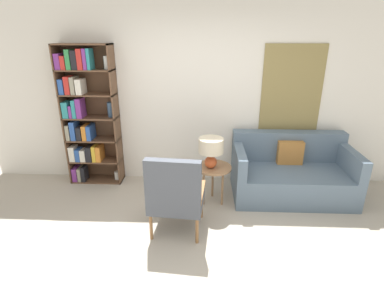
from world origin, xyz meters
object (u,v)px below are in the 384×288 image
(bookshelf, at_px, (85,115))
(table_lamp, at_px, (211,148))
(couch, at_px, (290,173))
(armchair, at_px, (175,193))
(side_table, at_px, (213,171))

(bookshelf, bearing_deg, table_lamp, -18.07)
(table_lamp, bearing_deg, couch, 15.68)
(table_lamp, bearing_deg, armchair, -120.07)
(side_table, height_order, table_lamp, table_lamp)
(couch, bearing_deg, table_lamp, -164.32)
(armchair, relative_size, side_table, 1.85)
(bookshelf, bearing_deg, armchair, -41.93)
(bookshelf, distance_m, table_lamp, 1.96)
(side_table, bearing_deg, couch, 14.38)
(couch, relative_size, table_lamp, 3.98)
(armchair, bearing_deg, table_lamp, 59.93)
(armchair, xyz_separation_m, side_table, (0.44, 0.73, -0.07))
(couch, bearing_deg, side_table, -165.62)
(side_table, distance_m, table_lamp, 0.34)
(side_table, relative_size, table_lamp, 1.31)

